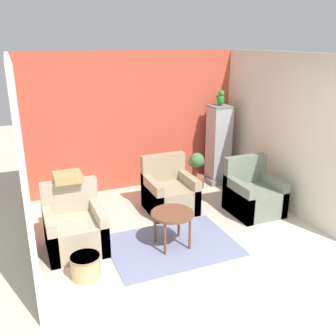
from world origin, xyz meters
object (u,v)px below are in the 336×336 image
armchair_left (75,229)px  armchair_right (253,195)px  parrot (221,98)px  potted_plant (196,169)px  birdcage (218,146)px  coffee_table (172,216)px  wicker_basket (86,266)px  armchair_middle (169,193)px

armchair_left → armchair_right: 2.88m
parrot → potted_plant: parrot is taller
armchair_left → birdcage: (3.05, 1.49, 0.44)m
coffee_table → wicker_basket: coffee_table is taller
coffee_table → armchair_middle: armchair_middle is taller
armchair_left → wicker_basket: bearing=-90.2°
parrot → armchair_right: bearing=-96.7°
coffee_table → wicker_basket: bearing=-167.9°
armchair_right → parrot: bearing=83.3°
birdcage → armchair_right: bearing=-96.7°
potted_plant → armchair_middle: bearing=-140.4°
coffee_table → potted_plant: bearing=54.6°
armchair_right → potted_plant: 1.37m
armchair_middle → parrot: size_ratio=3.05×
armchair_middle → birdcage: size_ratio=0.58×
wicker_basket → armchair_left: bearing=89.8°
armchair_right → potted_plant: armchair_right is taller
armchair_middle → potted_plant: 1.12m
coffee_table → parrot: bearing=46.9°
armchair_left → potted_plant: (2.51, 1.35, 0.08)m
wicker_basket → armchair_right: bearing=14.5°
coffee_table → armchair_right: size_ratio=0.65×
armchair_middle → birdcage: 1.70m
coffee_table → birdcage: 2.68m
coffee_table → armchair_left: (-1.23, 0.45, -0.16)m
armchair_middle → potted_plant: size_ratio=1.29×
armchair_left → wicker_basket: armchair_left is taller
potted_plant → coffee_table: bearing=-125.4°
coffee_table → parrot: parrot is taller
armchair_middle → parrot: parrot is taller
wicker_basket → coffee_table: bearing=12.1°
coffee_table → parrot: (1.82, 1.95, 1.21)m
armchair_right → armchair_middle: 1.37m
coffee_table → armchair_left: armchair_left is taller
potted_plant → parrot: bearing=15.1°
armchair_right → birdcage: birdcage is taller
birdcage → potted_plant: size_ratio=2.21×
armchair_left → birdcage: birdcage is taller
armchair_right → birdcage: size_ratio=0.58×
birdcage → parrot: (0.00, 0.00, 0.93)m
armchair_right → parrot: parrot is taller
wicker_basket → parrot: bearing=35.9°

